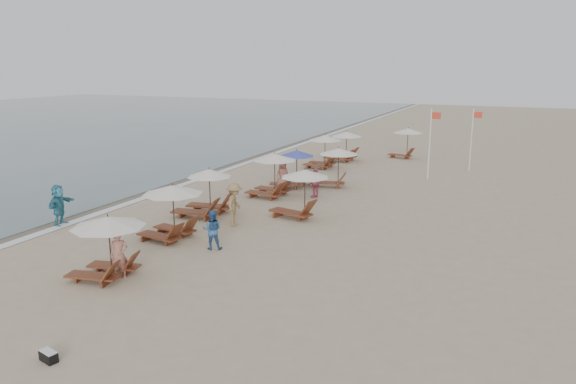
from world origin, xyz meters
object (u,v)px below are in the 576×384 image
at_px(inland_station_0, 298,190).
at_px(beachgoer_far_b, 282,175).
at_px(flag_pole_near, 430,141).
at_px(lounger_station_3, 271,175).
at_px(lounger_station_4, 293,169).
at_px(beachgoer_near, 119,255).
at_px(lounger_station_0, 106,243).
at_px(lounger_station_6, 343,147).
at_px(lounger_station_1, 169,210).
at_px(inland_station_2, 405,138).
at_px(beachgoer_mid_a, 212,230).
at_px(duffel_bag, 49,356).
at_px(lounger_station_2, 204,195).
at_px(beachgoer_mid_b, 235,205).
at_px(waterline_walker, 59,205).
at_px(lounger_station_5, 322,151).
at_px(inland_station_1, 334,163).
at_px(beachgoer_far_a, 315,183).

distance_m(inland_station_0, beachgoer_far_b, 5.82).
bearing_deg(flag_pole_near, lounger_station_3, -131.25).
bearing_deg(lounger_station_4, inland_station_0, -64.24).
bearing_deg(beachgoer_near, beachgoer_far_b, 54.71).
distance_m(lounger_station_0, inland_station_0, 9.64).
height_order(lounger_station_0, flag_pole_near, flag_pole_near).
relative_size(lounger_station_4, lounger_station_6, 0.94).
xyz_separation_m(lounger_station_1, inland_station_2, (4.42, 23.11, 0.26)).
bearing_deg(beachgoer_mid_a, lounger_station_6, -108.69).
bearing_deg(duffel_bag, beachgoer_far_b, 97.53).
distance_m(beachgoer_far_b, duffel_bag, 18.88).
xyz_separation_m(lounger_station_3, beachgoer_near, (0.40, -12.20, -0.34)).
relative_size(lounger_station_2, beachgoer_mid_a, 1.76).
bearing_deg(lounger_station_2, beachgoer_mid_b, -23.09).
xyz_separation_m(waterline_walker, flag_pole_near, (13.01, 16.33, 1.48)).
relative_size(inland_station_0, duffel_bag, 5.37).
bearing_deg(beachgoer_near, lounger_station_5, 54.77).
bearing_deg(lounger_station_5, lounger_station_3, -87.33).
bearing_deg(inland_station_0, lounger_station_3, 132.64).
xyz_separation_m(beachgoer_far_b, flag_pole_near, (7.00, 6.10, 1.55)).
relative_size(lounger_station_5, beachgoer_far_b, 1.51).
bearing_deg(lounger_station_6, flag_pole_near, -30.88).
relative_size(lounger_station_5, beachgoer_mid_b, 1.33).
distance_m(lounger_station_4, inland_station_1, 2.37).
relative_size(inland_station_1, beachgoer_far_a, 1.72).
relative_size(lounger_station_1, beachgoer_mid_b, 1.39).
height_order(lounger_station_2, inland_station_0, inland_station_0).
distance_m(lounger_station_3, lounger_station_6, 11.95).
xyz_separation_m(inland_station_0, duffel_bag, (-0.58, -13.77, -1.19)).
relative_size(lounger_station_5, beachgoer_mid_a, 1.65).
height_order(beachgoer_far_a, duffel_bag, beachgoer_far_a).
height_order(lounger_station_5, beachgoer_mid_a, lounger_station_5).
height_order(lounger_station_0, lounger_station_6, lounger_station_0).
bearing_deg(lounger_station_3, lounger_station_1, -93.87).
bearing_deg(inland_station_1, lounger_station_2, -113.17).
height_order(lounger_station_2, lounger_station_3, lounger_station_3).
relative_size(lounger_station_6, beachgoer_mid_b, 1.39).
distance_m(lounger_station_4, flag_pole_near, 8.64).
relative_size(lounger_station_6, inland_station_2, 1.03).
xyz_separation_m(beachgoer_near, flag_pole_near, (6.48, 20.04, 1.58)).
height_order(lounger_station_6, inland_station_0, inland_station_0).
relative_size(beachgoer_mid_b, beachgoer_far_b, 1.14).
distance_m(lounger_station_0, inland_station_1, 16.09).
bearing_deg(inland_station_1, lounger_station_3, -122.62).
relative_size(lounger_station_6, beachgoer_far_b, 1.59).
bearing_deg(lounger_station_4, lounger_station_6, 90.58).
distance_m(lounger_station_1, lounger_station_2, 3.62).
height_order(lounger_station_0, duffel_bag, lounger_station_0).
bearing_deg(beachgoer_far_a, lounger_station_6, -143.91).
height_order(lounger_station_4, beachgoer_near, lounger_station_4).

